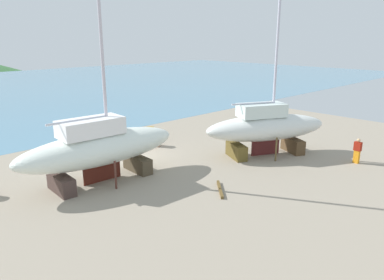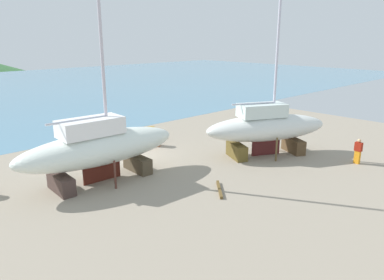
% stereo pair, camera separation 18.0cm
% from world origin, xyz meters
% --- Properties ---
extents(ground_plane, '(44.29, 44.29, 0.00)m').
position_xyz_m(ground_plane, '(0.00, -4.72, 0.00)').
color(ground_plane, gray).
extents(sailboat_small_center, '(8.71, 6.00, 15.41)m').
position_xyz_m(sailboat_small_center, '(6.34, -5.86, 1.96)').
color(sailboat_small_center, brown).
rests_on(sailboat_small_center, ground).
extents(sailboat_mid_port, '(9.31, 3.07, 15.61)m').
position_xyz_m(sailboat_mid_port, '(-4.00, -2.36, 1.97)').
color(sailboat_mid_port, '#4A3E2D').
rests_on(sailboat_mid_port, ground).
extents(worker, '(0.29, 0.46, 1.59)m').
position_xyz_m(worker, '(9.06, -10.86, 0.82)').
color(worker, orange).
rests_on(worker, ground).
extents(barrel_rust_near, '(0.88, 0.99, 0.59)m').
position_xyz_m(barrel_rust_near, '(14.94, 2.89, 0.30)').
color(barrel_rust_near, '#212E1E').
rests_on(barrel_rust_near, ground).
extents(barrel_blue_faded, '(0.88, 0.88, 0.92)m').
position_xyz_m(barrel_blue_faded, '(2.35, 0.86, 0.46)').
color(barrel_blue_faded, brown).
rests_on(barrel_blue_faded, ground).
extents(barrel_rust_far, '(0.73, 0.73, 0.86)m').
position_xyz_m(barrel_rust_far, '(3.52, 2.93, 0.43)').
color(barrel_rust_far, olive).
rests_on(barrel_rust_far, ground).
extents(timber_plank_far, '(1.51, 1.65, 0.15)m').
position_xyz_m(timber_plank_far, '(-0.32, -7.77, 0.07)').
color(timber_plank_far, brown).
rests_on(timber_plank_far, ground).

